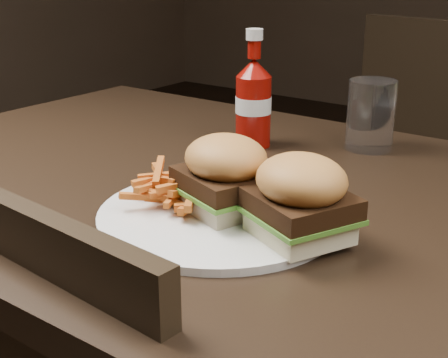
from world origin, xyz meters
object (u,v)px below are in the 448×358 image
Objects in this scene: ketchup_bottle at (253,112)px; tumbler at (371,117)px; dining_table at (216,189)px; plate at (219,215)px.

ketchup_bottle reaches higher than tumbler.
dining_table is 0.16m from plate.
dining_table is at bearing 128.71° from plate.
tumbler is at bearing 65.61° from dining_table.
dining_table is 10.01× the size of ketchup_bottle.
tumbler is at bearing 31.26° from ketchup_bottle.
tumbler reaches higher than plate.
tumbler is (0.17, 0.10, -0.01)m from ketchup_bottle.
dining_table is 0.19m from ketchup_bottle.
dining_table is 3.95× the size of plate.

